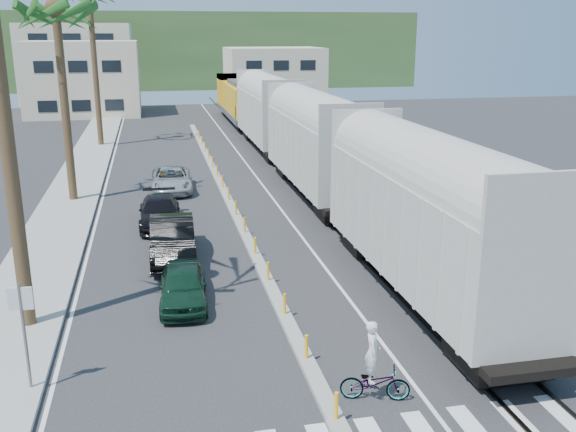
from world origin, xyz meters
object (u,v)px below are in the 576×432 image
object	(u,v)px
street_sign	(23,322)
car_lead	(183,286)
cyclist	(374,376)
car_second	(172,239)

from	to	relation	value
street_sign	car_lead	size ratio (longest dim) A/B	0.75
car_lead	cyclist	distance (m)	8.24
street_sign	car_lead	xyz separation A→B (m)	(4.16, 4.82, -1.30)
car_second	car_lead	bearing A→B (deg)	-86.78
street_sign	car_lead	bearing A→B (deg)	49.25
street_sign	car_second	xyz separation A→B (m)	(3.98, 9.56, -1.14)
street_sign	car_second	bearing A→B (deg)	67.38
car_lead	cyclist	size ratio (longest dim) A/B	1.85
car_second	cyclist	distance (m)	12.57
car_lead	cyclist	bearing A→B (deg)	-55.02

